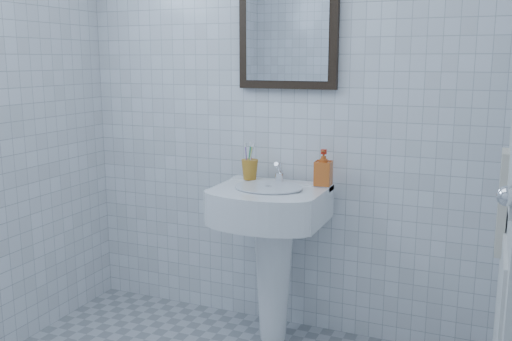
% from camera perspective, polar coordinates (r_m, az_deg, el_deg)
% --- Properties ---
extents(wall_back, '(2.20, 0.02, 2.50)m').
position_cam_1_polar(wall_back, '(2.87, 2.55, 8.39)').
color(wall_back, silver).
rests_on(wall_back, ground).
extents(washbasin, '(0.52, 0.38, 0.80)m').
position_cam_1_polar(washbasin, '(2.78, 1.61, -6.69)').
color(washbasin, white).
rests_on(washbasin, ground).
extents(faucet, '(0.04, 0.09, 0.11)m').
position_cam_1_polar(faucet, '(2.79, 2.34, -0.31)').
color(faucet, silver).
rests_on(faucet, washbasin).
extents(toothbrush_cup, '(0.09, 0.09, 0.10)m').
position_cam_1_polar(toothbrush_cup, '(2.85, -0.63, 0.10)').
color(toothbrush_cup, '#BD7E23').
rests_on(toothbrush_cup, washbasin).
extents(soap_dispenser, '(0.08, 0.08, 0.17)m').
position_cam_1_polar(soap_dispenser, '(2.72, 6.75, 0.31)').
color(soap_dispenser, red).
rests_on(soap_dispenser, washbasin).
extents(wall_mirror, '(0.50, 0.04, 0.62)m').
position_cam_1_polar(wall_mirror, '(2.84, 3.20, 14.43)').
color(wall_mirror, black).
rests_on(wall_mirror, wall_back).
extents(hand_towel, '(0.03, 0.16, 0.38)m').
position_cam_1_polar(hand_towel, '(2.27, 23.43, -2.91)').
color(hand_towel, beige).
rests_on(hand_towel, towel_ring).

